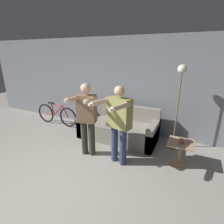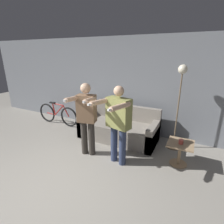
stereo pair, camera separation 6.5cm
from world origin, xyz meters
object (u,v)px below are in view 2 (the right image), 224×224
object	(u,v)px
floor_lamp	(180,92)
bicycle	(58,114)
couch	(119,128)
side_table	(180,149)
cat	(112,100)
person_right	(118,121)
person_left	(86,116)
cup	(181,142)

from	to	relation	value
floor_lamp	bicycle	world-z (taller)	floor_lamp
couch	side_table	bearing A→B (deg)	-17.93
cat	side_table	bearing A→B (deg)	-23.40
bicycle	cat	bearing A→B (deg)	9.49
floor_lamp	bicycle	distance (m)	3.69
cat	side_table	distance (m)	2.21
couch	cat	distance (m)	0.82
person_right	bicycle	size ratio (longest dim) A/B	1.06
cat	floor_lamp	world-z (taller)	floor_lamp
person_right	floor_lamp	distance (m)	1.57
person_right	couch	bearing A→B (deg)	127.21
person_right	person_left	bearing A→B (deg)	-165.83
person_right	cup	bearing A→B (deg)	36.28
person_right	bicycle	bearing A→B (deg)	171.75
couch	cat	size ratio (longest dim) A/B	3.73
person_right	side_table	world-z (taller)	person_right
person_right	bicycle	distance (m)	2.86
floor_lamp	cup	distance (m)	1.11
couch	floor_lamp	world-z (taller)	floor_lamp
person_left	floor_lamp	size ratio (longest dim) A/B	0.82
couch	bicycle	xyz separation A→B (m)	(-2.15, 0.04, 0.05)
couch	person_left	size ratio (longest dim) A/B	1.26
person_left	person_right	xyz separation A→B (m)	(0.73, 0.00, 0.02)
cat	cup	world-z (taller)	cat
person_right	cat	bearing A→B (deg)	135.00
cat	cup	distance (m)	2.19
bicycle	floor_lamp	bearing A→B (deg)	1.91
couch	person_left	bearing A→B (deg)	-105.91
person_left	bicycle	xyz separation A→B (m)	(-1.86, 1.06, -0.59)
side_table	cup	bearing A→B (deg)	-84.08
couch	cat	bearing A→B (deg)	138.30
side_table	bicycle	xyz separation A→B (m)	(-3.73, 0.55, -0.03)
floor_lamp	side_table	distance (m)	1.23
cup	cat	bearing A→B (deg)	155.80
cup	couch	bearing A→B (deg)	160.99
cat	floor_lamp	distance (m)	1.83
cat	cup	size ratio (longest dim) A/B	5.98
person_left	floor_lamp	world-z (taller)	floor_lamp
cat	floor_lamp	bearing A→B (deg)	-5.75
person_left	side_table	size ratio (longest dim) A/B	3.25
couch	person_left	xyz separation A→B (m)	(-0.29, -1.02, 0.64)
cup	person_right	bearing A→B (deg)	-157.70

